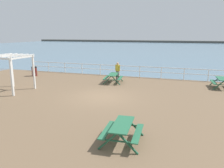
% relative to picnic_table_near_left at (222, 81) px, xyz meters
% --- Properties ---
extents(ground_plane, '(30.00, 24.00, 0.20)m').
position_rel_picnic_table_near_left_xyz_m(ground_plane, '(-8.12, -5.35, -0.68)').
color(ground_plane, brown).
extents(sea_band, '(142.00, 90.00, 0.01)m').
position_rel_picnic_table_near_left_xyz_m(sea_band, '(-8.12, 47.40, -0.58)').
color(sea_band, slate).
rests_on(sea_band, ground).
extents(distant_shoreline, '(142.00, 6.00, 1.80)m').
position_rel_picnic_table_near_left_xyz_m(distant_shoreline, '(-8.12, 90.40, -0.58)').
color(distant_shoreline, '#4C4C47').
rests_on(distant_shoreline, ground).
extents(seaward_railing, '(23.07, 0.07, 1.08)m').
position_rel_picnic_table_near_left_xyz_m(seaward_railing, '(-8.12, 2.40, 0.17)').
color(seaward_railing, white).
rests_on(seaward_railing, ground).
extents(picnic_table_near_left, '(1.64, 1.89, 0.80)m').
position_rel_picnic_table_near_left_xyz_m(picnic_table_near_left, '(0.00, 0.00, 0.00)').
color(picnic_table_near_left, '#286B47').
rests_on(picnic_table_near_left, ground).
extents(picnic_table_near_right, '(1.75, 1.98, 0.80)m').
position_rel_picnic_table_near_left_xyz_m(picnic_table_near_right, '(-8.77, -0.88, 0.00)').
color(picnic_table_near_right, '#286B47').
rests_on(picnic_table_near_right, ground).
extents(picnic_table_far_left, '(1.65, 1.90, 0.80)m').
position_rel_picnic_table_near_left_xyz_m(picnic_table_far_left, '(-5.07, -11.17, 0.00)').
color(picnic_table_far_left, '#286B47').
rests_on(picnic_table_far_left, ground).
extents(visitor, '(0.50, 0.33, 1.66)m').
position_rel_picnic_table_near_left_xyz_m(visitor, '(-8.73, 0.29, 0.36)').
color(visitor, slate).
rests_on(visitor, ground).
extents(lattice_pergola, '(2.57, 2.69, 2.70)m').
position_rel_picnic_table_near_left_xyz_m(lattice_pergola, '(-15.12, -5.88, 1.41)').
color(lattice_pergola, white).
rests_on(lattice_pergola, ground).
extents(litter_bin, '(0.55, 0.55, 0.95)m').
position_rel_picnic_table_near_left_xyz_m(litter_bin, '(-17.37, -0.35, -0.10)').
color(litter_bin, '#591E19').
rests_on(litter_bin, ground).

